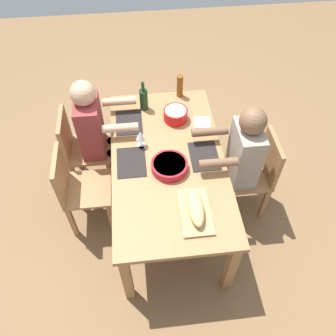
% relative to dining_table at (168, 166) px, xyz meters
% --- Properties ---
extents(ground_plane, '(8.00, 8.00, 0.00)m').
position_rel_dining_table_xyz_m(ground_plane, '(0.00, 0.00, -0.65)').
color(ground_plane, brown).
extents(dining_table, '(1.69, 0.91, 0.74)m').
position_rel_dining_table_xyz_m(dining_table, '(0.00, 0.00, 0.00)').
color(dining_table, '#9E7044').
rests_on(dining_table, ground_plane).
extents(chair_far_center, '(0.40, 0.40, 0.85)m').
position_rel_dining_table_xyz_m(chair_far_center, '(0.00, 0.78, -0.17)').
color(chair_far_center, '#9E7044').
rests_on(chair_far_center, ground_plane).
extents(chair_far_right, '(0.40, 0.40, 0.85)m').
position_rel_dining_table_xyz_m(chair_far_right, '(0.47, 0.78, -0.17)').
color(chair_far_right, '#9E7044').
rests_on(chair_far_right, ground_plane).
extents(diner_far_right, '(0.41, 0.53, 1.20)m').
position_rel_dining_table_xyz_m(diner_far_right, '(0.47, 0.59, 0.04)').
color(diner_far_right, '#2D2D38').
rests_on(diner_far_right, ground_plane).
extents(chair_near_center, '(0.40, 0.40, 0.85)m').
position_rel_dining_table_xyz_m(chair_near_center, '(0.00, -0.78, -0.17)').
color(chair_near_center, '#9E7044').
rests_on(chair_near_center, ground_plane).
extents(diner_near_center, '(0.41, 0.53, 1.20)m').
position_rel_dining_table_xyz_m(diner_near_center, '(0.00, -0.59, 0.04)').
color(diner_near_center, '#2D2D38').
rests_on(diner_near_center, ground_plane).
extents(serving_bowl_salad, '(0.29, 0.29, 0.07)m').
position_rel_dining_table_xyz_m(serving_bowl_salad, '(-0.10, -0.00, 0.13)').
color(serving_bowl_salad, '#B21923').
rests_on(serving_bowl_salad, dining_table).
extents(serving_bowl_pasta, '(0.21, 0.21, 0.11)m').
position_rel_dining_table_xyz_m(serving_bowl_pasta, '(0.46, -0.12, 0.15)').
color(serving_bowl_pasta, red).
rests_on(serving_bowl_pasta, dining_table).
extents(cutting_board, '(0.40, 0.22, 0.02)m').
position_rel_dining_table_xyz_m(cutting_board, '(-0.52, -0.14, 0.10)').
color(cutting_board, tan).
rests_on(cutting_board, dining_table).
extents(bread_loaf, '(0.32, 0.11, 0.09)m').
position_rel_dining_table_xyz_m(bread_loaf, '(-0.52, -0.14, 0.15)').
color(bread_loaf, tan).
rests_on(bread_loaf, cutting_board).
extents(wine_bottle, '(0.08, 0.08, 0.29)m').
position_rel_dining_table_xyz_m(wine_bottle, '(0.64, 0.15, 0.20)').
color(wine_bottle, '#193819').
rests_on(wine_bottle, dining_table).
extents(beer_bottle, '(0.06, 0.06, 0.22)m').
position_rel_dining_table_xyz_m(beer_bottle, '(0.79, -0.20, 0.20)').
color(beer_bottle, brown).
rests_on(beer_bottle, dining_table).
extents(wine_glass, '(0.08, 0.08, 0.17)m').
position_rel_dining_table_xyz_m(wine_glass, '(0.17, 0.20, 0.20)').
color(wine_glass, silver).
rests_on(wine_glass, dining_table).
extents(placemat_far_center, '(0.32, 0.23, 0.01)m').
position_rel_dining_table_xyz_m(placemat_far_center, '(0.00, 0.30, 0.09)').
color(placemat_far_center, black).
rests_on(placemat_far_center, dining_table).
extents(placemat_far_right, '(0.32, 0.23, 0.01)m').
position_rel_dining_table_xyz_m(placemat_far_right, '(0.47, 0.30, 0.09)').
color(placemat_far_right, black).
rests_on(placemat_far_right, dining_table).
extents(placemat_near_center, '(0.32, 0.23, 0.01)m').
position_rel_dining_table_xyz_m(placemat_near_center, '(0.00, -0.30, 0.09)').
color(placemat_near_center, black).
rests_on(placemat_near_center, dining_table).
extents(napkin_stack, '(0.15, 0.15, 0.02)m').
position_rel_dining_table_xyz_m(napkin_stack, '(0.38, -0.34, 0.10)').
color(napkin_stack, white).
rests_on(napkin_stack, dining_table).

